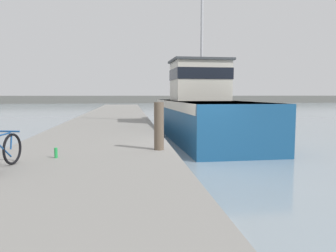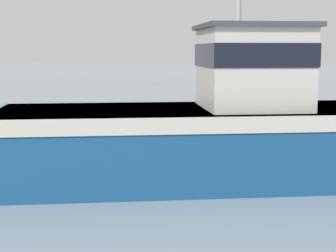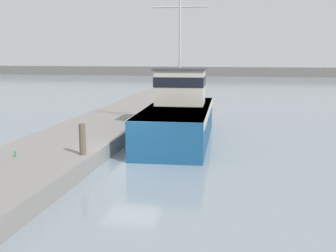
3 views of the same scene
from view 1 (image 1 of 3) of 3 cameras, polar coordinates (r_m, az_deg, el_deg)
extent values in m
plane|color=#84939E|center=(11.16, 6.75, -6.46)|extent=(320.00, 320.00, 0.00)
cube|color=gray|center=(10.85, -12.92, -4.90)|extent=(4.85, 80.00, 0.75)
cube|color=slate|center=(93.30, 13.72, 4.56)|extent=(180.00, 5.00, 1.93)
cube|color=navy|center=(16.80, 6.59, 0.98)|extent=(3.95, 11.00, 1.97)
cone|color=navy|center=(23.05, 2.39, 2.24)|extent=(1.94, 2.02, 1.87)
cube|color=beige|center=(16.76, 6.62, 3.67)|extent=(4.02, 10.79, 0.39)
cube|color=beige|center=(18.08, 5.52, 7.75)|extent=(2.95, 2.65, 2.09)
cube|color=black|center=(18.10, 5.53, 8.91)|extent=(3.01, 2.70, 0.59)
cube|color=#3D4247|center=(18.16, 5.55, 11.24)|extent=(3.19, 2.86, 0.12)
cylinder|color=#B2B2B7|center=(18.19, 5.94, 18.88)|extent=(0.14, 0.14, 4.67)
torus|color=black|center=(8.09, -25.48, -3.63)|extent=(0.20, 0.70, 0.71)
cylinder|color=navy|center=(7.75, -26.97, -3.35)|extent=(0.18, 0.66, 0.54)
cylinder|color=navy|center=(7.76, -26.85, -1.36)|extent=(0.15, 0.53, 0.05)
cylinder|color=navy|center=(8.04, -25.65, -2.42)|extent=(0.06, 0.10, 0.36)
cylinder|color=navy|center=(7.98, -25.83, -0.85)|extent=(0.44, 0.13, 0.04)
cylinder|color=brown|center=(9.23, -1.59, -0.02)|extent=(0.28, 0.28, 1.35)
cylinder|color=green|center=(8.55, -18.94, -4.45)|extent=(0.08, 0.08, 0.26)
camera|label=2|loc=(22.64, 43.81, 7.04)|focal=55.00mm
camera|label=3|loc=(11.01, 129.65, 11.02)|focal=45.00mm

